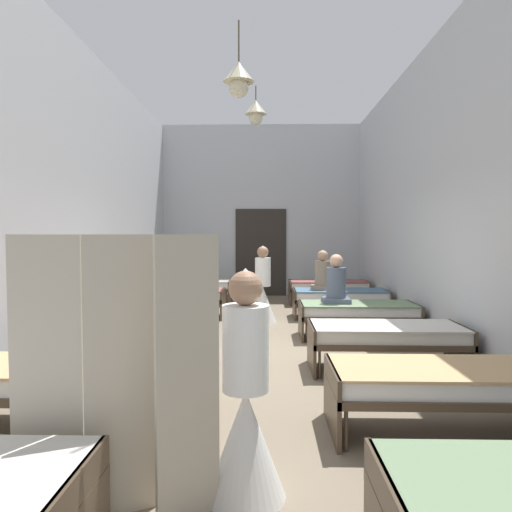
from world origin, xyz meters
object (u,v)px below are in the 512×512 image
bed_left_row_1 (56,379)px  privacy_screen (118,377)px  bed_left_row_5 (192,286)px  patient_seated_primary (322,275)px  bed_left_row_4 (178,296)px  patient_seated_secondary (336,285)px  bed_left_row_3 (156,310)px  bed_right_row_3 (358,311)px  bed_right_row_5 (328,286)px  bed_right_row_4 (340,296)px  bed_right_row_1 (441,382)px  bed_left_row_2 (122,334)px  bed_right_row_2 (386,336)px  nurse_near_aisle (263,295)px  nurse_mid_aisle (246,416)px

bed_left_row_1 → privacy_screen: size_ratio=1.12×
bed_left_row_5 → privacy_screen: (0.95, -8.49, 0.41)m
privacy_screen → bed_left_row_5: bearing=73.6°
bed_left_row_5 → patient_seated_primary: bearing=-30.1°
bed_left_row_4 → patient_seated_secondary: (2.97, -1.77, 0.43)m
bed_left_row_3 → bed_right_row_3: same height
bed_left_row_1 → bed_left_row_5: (0.00, 7.26, 0.00)m
bed_right_row_3 → bed_right_row_5: same height
bed_left_row_4 → bed_left_row_3: bearing=-90.0°
bed_left_row_3 → privacy_screen: size_ratio=1.12×
bed_left_row_4 → privacy_screen: privacy_screen is taller
bed_left_row_5 → patient_seated_primary: size_ratio=2.37×
bed_right_row_4 → bed_left_row_5: bearing=151.4°
bed_left_row_3 → patient_seated_secondary: patient_seated_secondary is taller
patient_seated_primary → patient_seated_secondary: same height
bed_right_row_1 → bed_left_row_2: size_ratio=1.00×
bed_left_row_1 → bed_right_row_4: (3.32, 5.44, 0.00)m
bed_right_row_2 → bed_right_row_4: bearing=90.0°
bed_left_row_2 → patient_seated_secondary: bearing=32.0°
bed_right_row_5 → bed_left_row_3: bearing=-132.5°
bed_left_row_4 → patient_seated_primary: bearing=1.8°
patient_seated_primary → privacy_screen: 7.06m
nurse_near_aisle → nurse_mid_aisle: same height
nurse_near_aisle → bed_left_row_3: bearing=16.5°
bed_left_row_3 → bed_right_row_1: bearing=-47.5°
bed_left_row_3 → bed_right_row_3: 3.32m
bed_left_row_1 → patient_seated_secondary: bearing=51.0°
bed_left_row_2 → bed_right_row_4: same height
bed_left_row_4 → bed_right_row_4: 3.32m
bed_right_row_5 → nurse_near_aisle: (-1.57, -2.32, 0.09)m
nurse_mid_aisle → privacy_screen: 0.84m
bed_left_row_1 → nurse_near_aisle: 5.24m
bed_right_row_5 → privacy_screen: size_ratio=1.12×
nurse_near_aisle → patient_seated_primary: 1.40m
bed_left_row_1 → patient_seated_primary: size_ratio=2.37×
bed_left_row_3 → patient_seated_primary: bearing=32.7°
nurse_mid_aisle → bed_left_row_5: bearing=74.5°
bed_left_row_1 → patient_seated_secondary: patient_seated_secondary is taller
privacy_screen → bed_right_row_3: bearing=41.2°
bed_right_row_2 → privacy_screen: size_ratio=1.12×
bed_left_row_3 → bed_left_row_4: size_ratio=1.00×
bed_left_row_2 → privacy_screen: privacy_screen is taller
bed_left_row_4 → patient_seated_primary: patient_seated_primary is taller
bed_left_row_1 → bed_right_row_2: bearing=28.6°
bed_right_row_5 → nurse_near_aisle: 2.80m
bed_right_row_4 → nurse_mid_aisle: size_ratio=1.28×
bed_right_row_5 → privacy_screen: bearing=-105.6°
bed_right_row_1 → bed_left_row_2: same height
bed_right_row_3 → bed_left_row_5: size_ratio=1.00×
bed_left_row_2 → bed_left_row_3: same height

